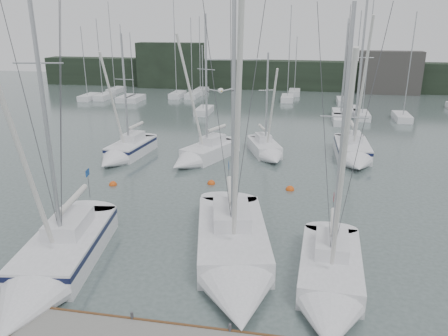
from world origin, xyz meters
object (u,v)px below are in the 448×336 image
object	(u,v)px
sailboat_near_right	(330,288)
sailboat_mid_c	(268,152)
buoy_b	(290,190)
sailboat_mid_a	(124,152)
sailboat_near_center	(235,262)
sailboat_mid_b	(200,155)
sailboat_near_left	(51,268)
buoy_c	(113,185)
sailboat_mid_d	(354,154)
buoy_a	(211,184)

from	to	relation	value
sailboat_near_right	sailboat_mid_c	size ratio (longest dim) A/B	1.37
sailboat_mid_c	buoy_b	xyz separation A→B (m)	(2.34, -7.80, -0.52)
sailboat_mid_a	sailboat_near_right	bearing A→B (deg)	-40.07
sailboat_near_right	sailboat_mid_a	xyz separation A→B (m)	(-17.20, 17.87, 0.08)
sailboat_near_center	sailboat_mid_a	distance (m)	20.89
sailboat_mid_b	buoy_b	world-z (taller)	sailboat_mid_b
sailboat_near_left	buoy_c	xyz separation A→B (m)	(-2.49, 12.46, -0.67)
sailboat_near_center	sailboat_mid_d	size ratio (longest dim) A/B	1.17
sailboat_near_left	sailboat_near_center	bearing A→B (deg)	6.11
sailboat_mid_a	buoy_b	distance (m)	15.71
sailboat_near_left	sailboat_mid_d	bearing A→B (deg)	45.59
sailboat_near_right	sailboat_mid_c	xyz separation A→B (m)	(-4.62, 20.79, -0.01)
sailboat_near_right	sailboat_mid_d	distance (m)	21.19
sailboat_mid_d	buoy_b	xyz separation A→B (m)	(-5.21, -8.00, -0.67)
sailboat_near_left	sailboat_mid_d	world-z (taller)	sailboat_near_left
sailboat_near_right	buoy_a	bearing A→B (deg)	124.67
sailboat_near_left	sailboat_mid_a	bearing A→B (deg)	94.24
sailboat_mid_c	buoy_c	size ratio (longest dim) A/B	16.31
buoy_b	buoy_c	world-z (taller)	buoy_b
sailboat_near_center	sailboat_near_right	xyz separation A→B (m)	(4.51, -1.28, -0.09)
sailboat_near_left	sailboat_mid_a	world-z (taller)	sailboat_near_left
sailboat_near_left	sailboat_near_center	xyz separation A→B (m)	(8.47, 2.19, -0.04)
buoy_a	buoy_b	world-z (taller)	buoy_b
sailboat_near_right	buoy_c	distance (m)	19.31
sailboat_mid_c	buoy_a	size ratio (longest dim) A/B	16.37
sailboat_near_right	sailboat_mid_a	bearing A→B (deg)	136.57
buoy_a	sailboat_mid_b	bearing A→B (deg)	112.52
sailboat_mid_b	buoy_a	world-z (taller)	sailboat_mid_b
buoy_b	buoy_c	distance (m)	13.27
sailboat_mid_c	buoy_c	world-z (taller)	sailboat_mid_c
sailboat_near_left	buoy_b	world-z (taller)	sailboat_near_left
sailboat_near_center	buoy_a	world-z (taller)	sailboat_near_center
sailboat_mid_d	sailboat_near_left	bearing A→B (deg)	-127.27
sailboat_near_left	sailboat_near_right	xyz separation A→B (m)	(12.98, 0.91, -0.14)
sailboat_mid_b	buoy_a	distance (m)	5.55
sailboat_mid_a	sailboat_mid_b	size ratio (longest dim) A/B	0.88
sailboat_near_right	sailboat_mid_a	size ratio (longest dim) A/B	1.17
sailboat_near_right	sailboat_mid_c	bearing A→B (deg)	105.20
sailboat_near_left	buoy_a	xyz separation A→B (m)	(4.76, 14.08, -0.67)
sailboat_mid_d	buoy_b	size ratio (longest dim) A/B	23.31
buoy_a	sailboat_mid_a	bearing A→B (deg)	152.30
sailboat_near_left	sailboat_near_center	size ratio (longest dim) A/B	0.98
sailboat_mid_b	sailboat_mid_d	world-z (taller)	sailboat_mid_d
sailboat_mid_b	buoy_c	xyz separation A→B (m)	(-5.13, -6.71, -0.60)
sailboat_mid_a	buoy_a	world-z (taller)	sailboat_mid_a
buoy_a	buoy_c	bearing A→B (deg)	-167.46
sailboat_near_right	sailboat_mid_a	world-z (taller)	sailboat_near_right
sailboat_near_right	sailboat_mid_a	distance (m)	24.80
sailboat_near_left	buoy_b	bearing A→B (deg)	43.99
sailboat_mid_b	buoy_a	bearing A→B (deg)	-44.27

